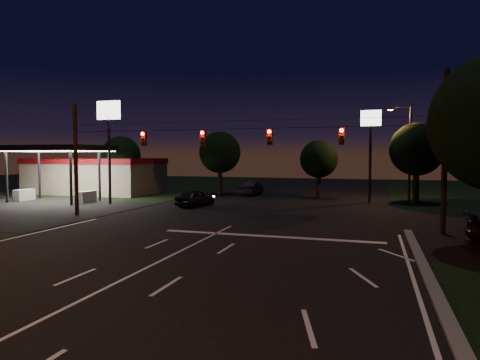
% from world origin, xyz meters
% --- Properties ---
extents(ground, '(140.00, 140.00, 0.00)m').
position_xyz_m(ground, '(0.00, 0.00, 0.00)').
color(ground, black).
rests_on(ground, ground).
extents(cross_street_left, '(20.00, 16.00, 0.02)m').
position_xyz_m(cross_street_left, '(-20.00, 16.00, 0.00)').
color(cross_street_left, black).
rests_on(cross_street_left, ground).
extents(stop_bar, '(12.00, 0.50, 0.01)m').
position_xyz_m(stop_bar, '(3.00, 11.50, 0.01)').
color(stop_bar, silver).
rests_on(stop_bar, ground).
extents(utility_pole_right, '(0.30, 0.30, 9.00)m').
position_xyz_m(utility_pole_right, '(12.00, 15.00, 0.00)').
color(utility_pole_right, black).
rests_on(utility_pole_right, ground).
extents(utility_pole_left, '(0.28, 0.28, 8.00)m').
position_xyz_m(utility_pole_left, '(-12.00, 15.00, 0.00)').
color(utility_pole_left, black).
rests_on(utility_pole_left, ground).
extents(signal_span, '(24.00, 0.40, 1.56)m').
position_xyz_m(signal_span, '(-0.00, 14.96, 5.50)').
color(signal_span, black).
rests_on(signal_span, ground).
extents(gas_station, '(14.20, 16.10, 5.25)m').
position_xyz_m(gas_station, '(-21.86, 30.39, 2.38)').
color(gas_station, gray).
rests_on(gas_station, ground).
extents(pole_sign_left_near, '(2.20, 0.30, 9.10)m').
position_xyz_m(pole_sign_left_near, '(-14.00, 22.00, 6.98)').
color(pole_sign_left_near, black).
rests_on(pole_sign_left_near, ground).
extents(pole_sign_right, '(1.80, 0.30, 8.40)m').
position_xyz_m(pole_sign_right, '(8.00, 30.00, 6.24)').
color(pole_sign_right, black).
rests_on(pole_sign_right, ground).
extents(street_light_right_far, '(2.20, 0.35, 9.00)m').
position_xyz_m(street_light_right_far, '(11.24, 32.00, 5.24)').
color(street_light_right_far, black).
rests_on(street_light_right_far, ground).
extents(tree_far_a, '(4.20, 4.20, 6.42)m').
position_xyz_m(tree_far_a, '(-17.98, 30.12, 4.26)').
color(tree_far_a, black).
rests_on(tree_far_a, ground).
extents(tree_far_b, '(4.60, 4.60, 6.98)m').
position_xyz_m(tree_far_b, '(-7.98, 34.13, 4.61)').
color(tree_far_b, black).
rests_on(tree_far_b, ground).
extents(tree_far_c, '(3.80, 3.80, 5.86)m').
position_xyz_m(tree_far_c, '(3.02, 33.10, 3.90)').
color(tree_far_c, black).
rests_on(tree_far_c, ground).
extents(tree_far_d, '(4.80, 4.80, 7.30)m').
position_xyz_m(tree_far_d, '(12.02, 31.13, 4.83)').
color(tree_far_d, black).
rests_on(tree_far_d, ground).
extents(car_oncoming_a, '(2.44, 4.47, 1.44)m').
position_xyz_m(car_oncoming_a, '(-6.15, 22.81, 0.72)').
color(car_oncoming_a, black).
rests_on(car_oncoming_a, ground).
extents(car_oncoming_b, '(1.67, 4.70, 1.54)m').
position_xyz_m(car_oncoming_b, '(-4.44, 34.24, 0.77)').
color(car_oncoming_b, black).
rests_on(car_oncoming_b, ground).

